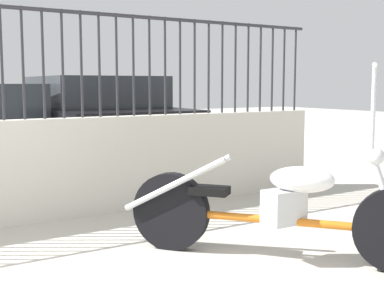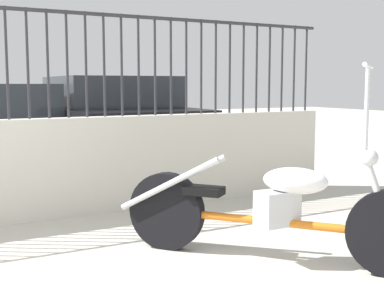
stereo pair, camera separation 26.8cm
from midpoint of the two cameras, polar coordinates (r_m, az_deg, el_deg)
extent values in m
cylinder|color=#2D2D33|center=(4.92, -17.67, 8.55)|extent=(0.02, 0.02, 0.98)
cylinder|color=#2D2D33|center=(4.96, -15.64, 8.60)|extent=(0.02, 0.02, 0.98)
cylinder|color=#2D2D33|center=(5.00, -13.64, 8.64)|extent=(0.02, 0.02, 0.98)
cylinder|color=#2D2D33|center=(5.05, -11.68, 8.67)|extent=(0.02, 0.02, 0.98)
cylinder|color=#2D2D33|center=(5.11, -9.76, 8.69)|extent=(0.02, 0.02, 0.98)
cylinder|color=#2D2D33|center=(5.17, -7.88, 8.70)|extent=(0.02, 0.02, 0.98)
cylinder|color=#2D2D33|center=(5.24, -6.05, 8.70)|extent=(0.02, 0.02, 0.98)
cylinder|color=#2D2D33|center=(5.31, -4.26, 8.69)|extent=(0.02, 0.02, 0.98)
cylinder|color=#2D2D33|center=(5.39, -2.53, 8.67)|extent=(0.02, 0.02, 0.98)
cylinder|color=#2D2D33|center=(5.47, -0.85, 8.65)|extent=(0.02, 0.02, 0.98)
cylinder|color=#2D2D33|center=(5.55, 0.79, 8.62)|extent=(0.02, 0.02, 0.98)
cylinder|color=#2D2D33|center=(5.65, 2.37, 8.59)|extent=(0.02, 0.02, 0.98)
cylinder|color=#2D2D33|center=(5.74, 3.90, 8.55)|extent=(0.02, 0.02, 0.98)
cylinder|color=#2D2D33|center=(5.84, 5.38, 8.50)|extent=(0.02, 0.02, 0.98)
cylinder|color=#2D2D33|center=(5.94, 6.81, 8.45)|extent=(0.02, 0.02, 0.98)
cylinder|color=#2D2D33|center=(6.05, 8.19, 8.40)|extent=(0.02, 0.02, 0.98)
cylinder|color=#2D2D33|center=(6.15, 9.52, 8.35)|extent=(0.02, 0.02, 0.98)
cylinder|color=#2D2D33|center=(6.27, 10.80, 8.29)|extent=(0.02, 0.02, 0.98)
cylinder|color=#2D2D33|center=(6.38, 12.04, 8.23)|extent=(0.02, 0.02, 0.98)
cylinder|color=#2D2D33|center=(6.50, 13.23, 8.17)|extent=(0.02, 0.02, 0.98)
cylinder|color=black|center=(4.03, -0.81, -6.81)|extent=(0.44, 0.52, 0.58)
cylinder|color=orange|center=(3.79, 10.33, -7.79)|extent=(0.95, 1.18, 0.06)
cube|color=silver|center=(3.76, 11.12, -6.37)|extent=(0.28, 0.18, 0.24)
ellipsoid|color=white|center=(3.70, 13.01, -3.47)|extent=(0.43, 0.47, 0.18)
cube|color=black|center=(3.88, 3.26, -4.62)|extent=(0.30, 0.32, 0.06)
cylinder|color=silver|center=(3.66, 21.26, -4.67)|extent=(0.17, 0.20, 0.51)
sphere|color=silver|center=(3.62, 20.47, -1.06)|extent=(0.11, 0.11, 0.11)
cylinder|color=silver|center=(3.60, 20.18, 3.72)|extent=(0.03, 0.03, 0.56)
cylinder|color=silver|center=(3.60, 20.37, 8.19)|extent=(0.43, 0.35, 0.03)
cylinder|color=silver|center=(3.90, -0.55, -3.96)|extent=(0.52, 0.65, 0.45)
cylinder|color=silver|center=(4.03, 0.24, -3.62)|extent=(0.52, 0.65, 0.45)
cylinder|color=black|center=(9.49, -17.19, 0.94)|extent=(0.15, 0.65, 0.64)
cylinder|color=black|center=(7.14, -11.84, -0.73)|extent=(0.15, 0.65, 0.64)
cylinder|color=black|center=(9.60, -15.48, 1.06)|extent=(0.14, 0.64, 0.64)
cylinder|color=black|center=(10.06, -5.98, 1.52)|extent=(0.14, 0.64, 0.64)
cylinder|color=black|center=(7.07, -11.39, -0.79)|extent=(0.14, 0.64, 0.64)
cylinder|color=black|center=(7.68, 0.89, -0.06)|extent=(0.14, 0.64, 0.64)
cube|color=black|center=(8.53, -8.24, 2.22)|extent=(1.99, 4.29, 0.66)
cube|color=#2D3338|center=(8.30, -7.84, 5.94)|extent=(1.71, 2.09, 0.45)
camera|label=1|loc=(0.13, -88.30, 0.20)|focal=50.00mm
camera|label=2|loc=(0.13, 91.70, -0.20)|focal=50.00mm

